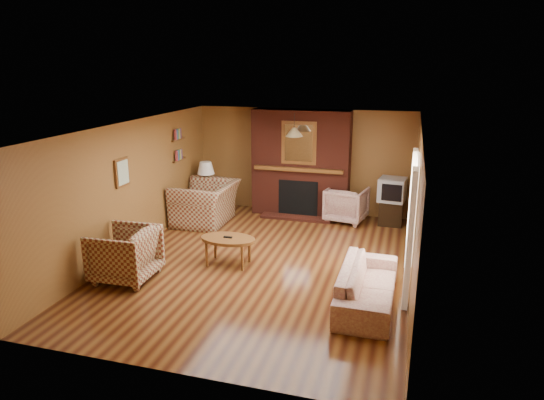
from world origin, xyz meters
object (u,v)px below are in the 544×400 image
(plaid_loveseat, at_px, (206,203))
(plaid_armchair, at_px, (125,254))
(coffee_table, at_px, (228,241))
(crt_tv, at_px, (392,190))
(table_lamp, at_px, (206,174))
(floral_sofa, at_px, (367,285))
(tv_stand, at_px, (391,213))
(fireplace, at_px, (301,164))
(floral_armchair, at_px, (346,204))
(side_table, at_px, (207,202))

(plaid_loveseat, relative_size, plaid_armchair, 1.45)
(coffee_table, bearing_deg, crt_tv, 48.84)
(coffee_table, relative_size, table_lamp, 1.47)
(table_lamp, bearing_deg, floral_sofa, -40.38)
(plaid_armchair, bearing_deg, floral_sofa, 91.87)
(tv_stand, bearing_deg, fireplace, 175.86)
(crt_tv, bearing_deg, floral_sofa, -92.29)
(fireplace, xyz_separation_m, tv_stand, (2.05, -0.18, -0.92))
(fireplace, height_order, plaid_loveseat, fireplace)
(coffee_table, bearing_deg, floral_sofa, -17.21)
(coffee_table, distance_m, crt_tv, 3.98)
(fireplace, height_order, tv_stand, fireplace)
(plaid_armchair, bearing_deg, floral_armchair, 140.70)
(table_lamp, bearing_deg, crt_tv, 4.74)
(table_lamp, bearing_deg, plaid_armchair, -87.65)
(plaid_armchair, xyz_separation_m, floral_sofa, (3.85, 0.25, -0.15))
(floral_sofa, relative_size, side_table, 3.47)
(coffee_table, height_order, side_table, side_table)
(plaid_armchair, relative_size, side_table, 1.69)
(floral_armchair, height_order, coffee_table, floral_armchair)
(floral_sofa, bearing_deg, fireplace, 26.28)
(fireplace, bearing_deg, coffee_table, -99.98)
(coffee_table, distance_m, side_table, 3.06)
(plaid_armchair, height_order, tv_stand, plaid_armchair)
(floral_sofa, height_order, table_lamp, table_lamp)
(plaid_armchair, height_order, side_table, plaid_armchair)
(table_lamp, bearing_deg, tv_stand, 4.82)
(fireplace, distance_m, coffee_table, 3.31)
(coffee_table, bearing_deg, floral_armchair, 60.84)
(plaid_loveseat, relative_size, side_table, 2.44)
(floral_sofa, height_order, coffee_table, floral_sofa)
(plaid_armchair, relative_size, floral_armchair, 1.13)
(plaid_loveseat, bearing_deg, side_table, -159.24)
(floral_armchair, distance_m, side_table, 3.21)
(fireplace, xyz_separation_m, crt_tv, (2.05, -0.19, -0.40))
(plaid_armchair, relative_size, floral_sofa, 0.49)
(side_table, bearing_deg, floral_sofa, -40.38)
(plaid_loveseat, height_order, floral_sofa, plaid_loveseat)
(crt_tv, bearing_deg, plaid_loveseat, -165.82)
(plaid_loveseat, height_order, crt_tv, crt_tv)
(plaid_loveseat, distance_m, side_table, 0.71)
(floral_armchair, bearing_deg, floral_sofa, 112.71)
(fireplace, xyz_separation_m, table_lamp, (-2.10, -0.53, -0.25))
(fireplace, bearing_deg, tv_stand, -5.15)
(floral_armchair, bearing_deg, table_lamp, 16.24)
(fireplace, xyz_separation_m, coffee_table, (-0.56, -3.17, -0.75))
(plaid_loveseat, xyz_separation_m, floral_armchair, (2.94, 0.96, -0.06))
(tv_stand, bearing_deg, floral_armchair, -177.29)
(floral_sofa, bearing_deg, tv_stand, -1.77)
(floral_sofa, height_order, crt_tv, crt_tv)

